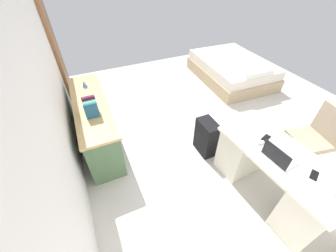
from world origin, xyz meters
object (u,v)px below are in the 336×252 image
Objects in this scene: office_chair at (312,141)px; computer_mouse at (261,142)px; desk at (273,175)px; bed at (232,70)px; laptop at (278,157)px; suitcase_black at (207,137)px; figurine_small at (84,84)px; credenza at (96,123)px; cell_phone_by_mouse at (266,138)px; cell_phone_near_laptop at (314,175)px.

computer_mouse is (0.07, 0.96, 0.31)m from office_chair.
desk is 0.89m from office_chair.
bed is 6.01× the size of laptop.
laptop is at bearing 100.92° from office_chair.
suitcase_black is 2.09m from figurine_small.
credenza reaches higher than suitcase_black.
cell_phone_by_mouse is 2.74m from figurine_small.
bed is 17.85× the size of figurine_small.
credenza is at bearing 41.79° from computer_mouse.
office_chair reaches higher than suitcase_black.
cell_phone_by_mouse is 1.24× the size of figurine_small.
bed is 19.64× the size of computer_mouse.
computer_mouse reaches higher than suitcase_black.
suitcase_black is 0.87m from cell_phone_by_mouse.
cell_phone_near_laptop is at bearing -166.56° from desk.
suitcase_black is 4.15× the size of cell_phone_near_laptop.
bed is 2.52m from suitcase_black.
office_chair is 1.43m from suitcase_black.
bed is at bearing -13.64° from office_chair.
laptop reaches higher than credenza.
bed is at bearing -50.74° from cell_phone_near_laptop.
cell_phone_by_mouse is at bearing -4.74° from desk.
suitcase_black is (-0.91, -1.46, -0.09)m from credenza.
cell_phone_near_laptop is at bearing -148.01° from laptop.
bed is at bearing -46.13° from suitcase_black.
computer_mouse is (0.26, -0.02, -0.03)m from laptop.
figurine_small is at bearing 23.41° from cell_phone_by_mouse.
desk is at bearing -136.30° from credenza.
computer_mouse is (-0.70, -0.23, 0.45)m from suitcase_black.
figurine_small reaches higher than cell_phone_near_laptop.
cell_phone_near_laptop is at bearing -145.03° from figurine_small.
office_chair is 3.15m from credenza.
suitcase_black is at bearing 13.42° from computer_mouse.
cell_phone_by_mouse is at bearing 82.58° from office_chair.
cell_phone_near_laptop is at bearing 166.87° from cell_phone_by_mouse.
cell_phone_by_mouse reaches higher than desk.
office_chair is 6.91× the size of cell_phone_by_mouse.
credenza is at bearing 14.63° from cell_phone_near_laptop.
credenza is at bearing 41.66° from laptop.
suitcase_black is 4.15× the size of cell_phone_by_mouse.
credenza is at bearing 43.70° from desk.
computer_mouse reaches higher than bed.
suitcase_black is at bearing 18.62° from desk.
bed is 14.44× the size of cell_phone_near_laptop.
bed is (2.72, -1.48, -0.13)m from desk.
credenza is 2.37m from computer_mouse.
cell_phone_near_laptop is (-1.27, -0.40, 0.44)m from suitcase_black.
suitcase_black is at bearing -133.53° from figurine_small.
office_chair is 2.88× the size of laptop.
laptop reaches higher than computer_mouse.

